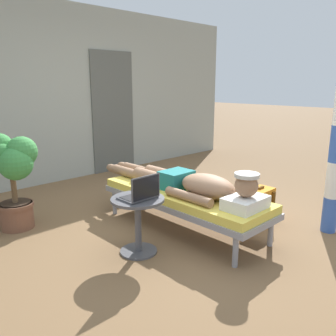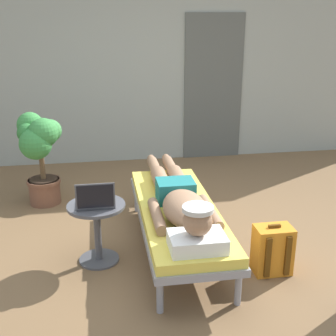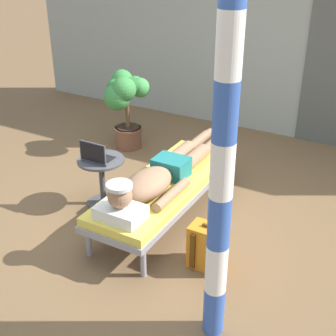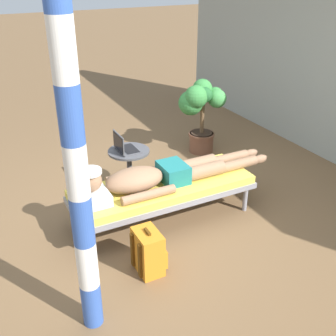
{
  "view_description": "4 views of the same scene",
  "coord_description": "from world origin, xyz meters",
  "px_view_note": "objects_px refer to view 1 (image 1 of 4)",
  "views": [
    {
      "loc": [
        -2.56,
        -2.37,
        1.52
      ],
      "look_at": [
        0.02,
        0.3,
        0.61
      ],
      "focal_mm": 37.45,
      "sensor_mm": 36.0,
      "label": 1
    },
    {
      "loc": [
        -0.64,
        -3.39,
        1.98
      ],
      "look_at": [
        -0.04,
        0.27,
        0.69
      ],
      "focal_mm": 46.65,
      "sensor_mm": 36.0,
      "label": 2
    },
    {
      "loc": [
        1.97,
        -3.39,
        2.58
      ],
      "look_at": [
        -0.04,
        0.16,
        0.49
      ],
      "focal_mm": 49.59,
      "sensor_mm": 36.0,
      "label": 3
    },
    {
      "loc": [
        3.31,
        -1.6,
        2.48
      ],
      "look_at": [
        -0.11,
        0.15,
        0.51
      ],
      "focal_mm": 43.81,
      "sensor_mm": 36.0,
      "label": 4
    }
  ],
  "objects_px": {
    "laptop": "(141,193)",
    "potted_plant": "(13,168)",
    "side_table": "(138,216)",
    "backpack": "(259,206)",
    "person_reclining": "(190,183)",
    "lounge_chair": "(184,197)"
  },
  "relations": [
    {
      "from": "person_reclining",
      "to": "potted_plant",
      "type": "xyz_separation_m",
      "value": [
        -1.28,
        1.29,
        0.15
      ]
    },
    {
      "from": "laptop",
      "to": "backpack",
      "type": "height_order",
      "value": "laptop"
    },
    {
      "from": "lounge_chair",
      "to": "backpack",
      "type": "height_order",
      "value": "backpack"
    },
    {
      "from": "laptop",
      "to": "potted_plant",
      "type": "xyz_separation_m",
      "value": [
        -0.57,
        1.35,
        0.08
      ]
    },
    {
      "from": "laptop",
      "to": "backpack",
      "type": "distance_m",
      "value": 1.48
    },
    {
      "from": "lounge_chair",
      "to": "side_table",
      "type": "distance_m",
      "value": 0.71
    },
    {
      "from": "laptop",
      "to": "lounge_chair",
      "type": "bearing_deg",
      "value": 11.28
    },
    {
      "from": "lounge_chair",
      "to": "potted_plant",
      "type": "relative_size",
      "value": 1.87
    },
    {
      "from": "lounge_chair",
      "to": "backpack",
      "type": "distance_m",
      "value": 0.86
    },
    {
      "from": "person_reclining",
      "to": "backpack",
      "type": "xyz_separation_m",
      "value": [
        0.69,
        -0.41,
        -0.32
      ]
    },
    {
      "from": "potted_plant",
      "to": "backpack",
      "type": "bearing_deg",
      "value": -40.83
    },
    {
      "from": "side_table",
      "to": "potted_plant",
      "type": "relative_size",
      "value": 0.51
    },
    {
      "from": "side_table",
      "to": "potted_plant",
      "type": "distance_m",
      "value": 1.46
    },
    {
      "from": "potted_plant",
      "to": "laptop",
      "type": "bearing_deg",
      "value": -66.98
    },
    {
      "from": "person_reclining",
      "to": "side_table",
      "type": "relative_size",
      "value": 4.15
    },
    {
      "from": "side_table",
      "to": "laptop",
      "type": "bearing_deg",
      "value": -90.0
    },
    {
      "from": "side_table",
      "to": "potted_plant",
      "type": "xyz_separation_m",
      "value": [
        -0.57,
        1.3,
        0.31
      ]
    },
    {
      "from": "side_table",
      "to": "laptop",
      "type": "relative_size",
      "value": 1.69
    },
    {
      "from": "person_reclining",
      "to": "backpack",
      "type": "bearing_deg",
      "value": -30.47
    },
    {
      "from": "backpack",
      "to": "laptop",
      "type": "bearing_deg",
      "value": 166.03
    },
    {
      "from": "backpack",
      "to": "potted_plant",
      "type": "xyz_separation_m",
      "value": [
        -1.97,
        1.7,
        0.47
      ]
    },
    {
      "from": "person_reclining",
      "to": "laptop",
      "type": "relative_size",
      "value": 7.0
    }
  ]
}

